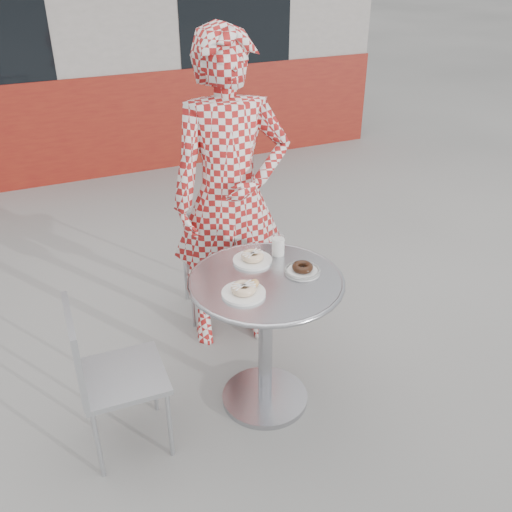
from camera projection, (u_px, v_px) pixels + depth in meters
name	position (u px, v px, depth m)	size (l,w,h in m)	color
ground	(256.00, 399.00, 3.04)	(60.00, 60.00, 0.00)	gray
storefront	(64.00, 2.00, 6.73)	(6.02, 4.55, 3.00)	gray
bistro_table	(266.00, 311.00, 2.76)	(0.75, 0.75, 0.75)	#BCBCC1
chair_far	(214.00, 278.00, 3.66)	(0.43, 0.44, 0.79)	#ACAFB4
chair_left	(124.00, 403.00, 2.67)	(0.40, 0.39, 0.80)	#ACAFB4
seated_person	(230.00, 198.00, 3.13)	(0.66, 0.43, 1.81)	maroon
plate_far	(252.00, 258.00, 2.81)	(0.20, 0.20, 0.05)	white
plate_near	(244.00, 290.00, 2.55)	(0.20, 0.20, 0.05)	white
plate_checker	(302.00, 270.00, 2.72)	(0.18, 0.18, 0.05)	white
milk_cup	(278.00, 246.00, 2.86)	(0.07, 0.07, 0.11)	white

